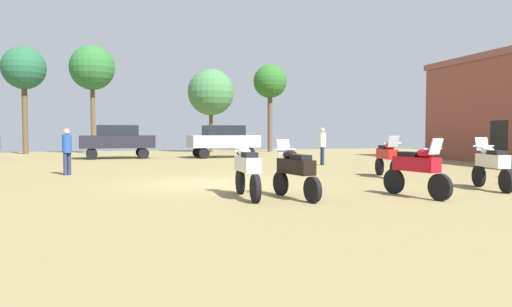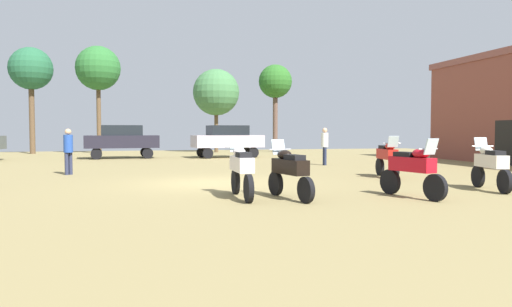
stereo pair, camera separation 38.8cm
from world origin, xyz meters
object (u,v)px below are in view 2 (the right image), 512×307
object	(u,v)px
car_1	(122,139)
motorcycle_1	(289,170)
car_3	(227,139)
person_1	(68,148)
motorcycle_5	(241,168)
motorcycle_8	(412,169)
tree_1	(31,70)
tree_3	(98,69)
person_2	(325,143)
tree_2	(216,93)
motorcycle_4	(387,157)
motorcycle_6	(490,164)
tree_4	(275,83)

from	to	relation	value
car_1	motorcycle_1	bearing A→B (deg)	-170.65
car_3	person_1	bearing A→B (deg)	134.87
motorcycle_5	motorcycle_8	world-z (taller)	motorcycle_5
tree_1	tree_3	xyz separation A→B (m)	(4.69, -0.85, 0.09)
motorcycle_5	person_2	bearing A→B (deg)	58.48
motorcycle_5	car_3	xyz separation A→B (m)	(2.54, 17.77, 0.43)
tree_2	car_1	bearing A→B (deg)	-134.14
motorcycle_4	tree_2	bearing A→B (deg)	-73.23
motorcycle_4	tree_2	world-z (taller)	tree_2
motorcycle_4	motorcycle_5	distance (m)	7.24
car_1	tree_3	bearing A→B (deg)	11.13
car_3	motorcycle_6	bearing A→B (deg)	-173.54
car_1	tree_1	distance (m)	11.00
motorcycle_5	tree_2	bearing A→B (deg)	82.76
tree_1	tree_2	distance (m)	13.41
motorcycle_8	tree_4	size ratio (longest dim) A/B	0.30
motorcycle_4	motorcycle_8	world-z (taller)	motorcycle_4
person_1	tree_4	distance (m)	22.39
motorcycle_5	tree_2	world-z (taller)	tree_2
motorcycle_1	car_3	distance (m)	18.25
tree_4	motorcycle_1	bearing A→B (deg)	-104.23
person_1	tree_1	xyz separation A→B (m)	(-5.25, 18.00, 5.02)
motorcycle_8	tree_3	distance (m)	27.99
motorcycle_5	tree_2	distance (m)	25.62
motorcycle_1	car_3	size ratio (longest dim) A/B	0.46
person_1	tree_1	bearing A→B (deg)	-117.06
tree_4	car_1	bearing A→B (deg)	-148.32
tree_2	tree_4	distance (m)	4.86
tree_2	motorcycle_1	bearing A→B (deg)	-93.92
tree_3	motorcycle_6	bearing A→B (deg)	-62.50
motorcycle_5	tree_3	size ratio (longest dim) A/B	0.29
tree_1	tree_4	xyz separation A→B (m)	(18.10, -0.23, -0.55)
motorcycle_5	tree_4	size ratio (longest dim) A/B	0.33
tree_2	motorcycle_5	bearing A→B (deg)	-96.50
person_2	tree_4	distance (m)	15.84
motorcycle_8	car_3	xyz separation A→B (m)	(-1.62, 18.66, 0.44)
motorcycle_4	car_1	world-z (taller)	car_1
motorcycle_4	person_2	size ratio (longest dim) A/B	1.17
motorcycle_8	car_1	world-z (taller)	car_1
motorcycle_6	motorcycle_8	size ratio (longest dim) A/B	1.00
motorcycle_5	car_3	bearing A→B (deg)	81.11
motorcycle_8	person_2	world-z (taller)	person_2
motorcycle_8	motorcycle_1	bearing A→B (deg)	-23.91
motorcycle_4	tree_1	distance (m)	27.71
motorcycle_4	tree_3	world-z (taller)	tree_3
car_3	tree_4	bearing A→B (deg)	-41.91
car_1	car_3	size ratio (longest dim) A/B	0.99
tree_1	motorcycle_1	bearing A→B (deg)	-65.98
car_3	tree_2	distance (m)	8.16
tree_1	tree_4	world-z (taller)	tree_1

